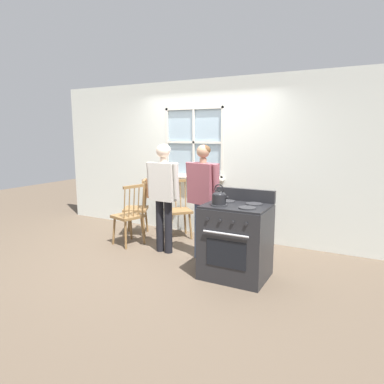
{
  "coord_description": "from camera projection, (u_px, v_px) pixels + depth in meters",
  "views": [
    {
      "loc": [
        2.53,
        -4.01,
        1.78
      ],
      "look_at": [
        0.38,
        0.05,
        1.0
      ],
      "focal_mm": 32.0,
      "sensor_mm": 36.0,
      "label": 1
    }
  ],
  "objects": [
    {
      "name": "person_teen_center",
      "position": [
        203.0,
        192.0,
        4.79
      ],
      "size": [
        0.58,
        0.32,
        1.64
      ],
      "rotation": [
        0.0,
        0.0,
        -0.28
      ],
      "color": "#384766",
      "rests_on": "ground_plane"
    },
    {
      "name": "wall_back",
      "position": [
        210.0,
        160.0,
        5.95
      ],
      "size": [
        6.4,
        0.16,
        2.7
      ],
      "color": "silver",
      "rests_on": "ground_plane"
    },
    {
      "name": "handbag",
      "position": [
        150.0,
        189.0,
        5.99
      ],
      "size": [
        0.25,
        0.24,
        0.31
      ],
      "color": "brown",
      "rests_on": "chair_by_window"
    },
    {
      "name": "stove",
      "position": [
        236.0,
        240.0,
        4.26
      ],
      "size": [
        0.8,
        0.68,
        1.08
      ],
      "color": "#232326",
      "rests_on": "ground_plane"
    },
    {
      "name": "chair_near_wall",
      "position": [
        178.0,
        211.0,
        5.92
      ],
      "size": [
        0.58,
        0.58,
        0.99
      ],
      "rotation": [
        0.0,
        0.0,
        0.8
      ],
      "color": "olive",
      "rests_on": "ground_plane"
    },
    {
      "name": "chair_center_cluster",
      "position": [
        129.0,
        217.0,
        5.51
      ],
      "size": [
        0.5,
        0.51,
        0.99
      ],
      "rotation": [
        0.0,
        0.0,
        -1.84
      ],
      "color": "olive",
      "rests_on": "ground_plane"
    },
    {
      "name": "ground_plane",
      "position": [
        167.0,
        258.0,
        4.96
      ],
      "size": [
        16.0,
        16.0,
        0.0
      ],
      "primitive_type": "plane",
      "color": "brown"
    },
    {
      "name": "person_elderly_left",
      "position": [
        164.0,
        188.0,
        5.08
      ],
      "size": [
        0.55,
        0.23,
        1.64
      ],
      "rotation": [
        0.0,
        0.0,
        -0.03
      ],
      "color": "black",
      "rests_on": "ground_plane"
    },
    {
      "name": "kettle",
      "position": [
        219.0,
        197.0,
        4.13
      ],
      "size": [
        0.21,
        0.17,
        0.25
      ],
      "color": "black",
      "rests_on": "stove"
    },
    {
      "name": "chair_by_window",
      "position": [
        137.0,
        209.0,
        6.05
      ],
      "size": [
        0.55,
        0.56,
        0.99
      ],
      "rotation": [
        0.0,
        0.0,
        -1.09
      ],
      "color": "olive",
      "rests_on": "ground_plane"
    },
    {
      "name": "potted_plant",
      "position": [
        204.0,
        173.0,
        5.94
      ],
      "size": [
        0.15,
        0.15,
        0.31
      ],
      "color": "beige",
      "rests_on": "wall_back"
    }
  ]
}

